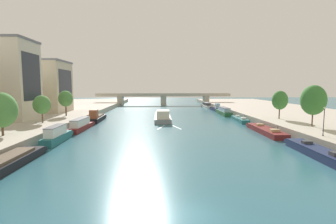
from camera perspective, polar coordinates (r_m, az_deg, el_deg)
The scene contains 23 objects.
ground_plane at distance 19.93m, azimuth 4.91°, elevation -22.18°, with size 400.00×400.00×0.00m, color #2D6070.
quay_left at distance 81.97m, azimuth -29.15°, elevation -0.91°, with size 36.00×170.00×1.66m, color #B7AD9E.
quay_right at distance 84.08m, azimuth 27.77°, elevation -0.69°, with size 36.00×170.00×1.66m, color #B7AD9E.
barge_midriver at distance 70.79m, azimuth -1.25°, elevation -1.02°, with size 4.43×20.81×3.22m.
wake_behind_barge at distance 57.77m, azimuth 0.18°, elevation -3.50°, with size 5.60×5.88×0.03m.
moored_boat_left_second at distance 46.15m, azimuth -23.94°, elevation -4.87°, with size 2.07×10.14×2.89m.
moored_boat_left_end at distance 57.85m, azimuth -19.13°, elevation -2.76°, with size 2.44×13.33×2.55m.
moored_boat_left_near at distance 71.09m, azimuth -15.83°, elevation -1.18°, with size 2.79×12.89×3.41m.
moored_boat_right_downstream at distance 39.54m, azimuth 30.84°, elevation -7.81°, with size 3.07×14.05×2.25m.
moored_boat_right_gap_after at distance 54.56m, azimuth 21.23°, elevation -3.89°, with size 3.33×15.68×2.14m.
moored_boat_right_near at distance 70.45m, azimuth 15.97°, elevation -1.62°, with size 2.53×11.77×2.10m.
moored_boat_right_upstream at distance 85.87m, azimuth 12.50°, elevation 0.12°, with size 2.83×15.06×2.52m.
moored_boat_right_midway at distance 99.18m, azimuth 10.72°, elevation 0.83°, with size 2.21×10.76×3.10m.
moored_boat_right_end at distance 114.39m, azimuth 8.69°, elevation 1.51°, with size 2.82×13.37×2.26m.
tree_left_far at distance 47.04m, azimuth -33.67°, elevation 0.38°, with size 4.65×4.65×6.81m.
tree_left_nearest at distance 59.58m, azimuth -26.76°, elevation 1.48°, with size 3.55×3.55×5.86m.
tree_left_past_mid at distance 71.56m, azimuth -22.26°, elevation 2.81°, with size 3.67×3.67×6.63m.
tree_right_nearest at distance 55.53m, azimuth 30.16°, elevation 2.35°, with size 4.62×4.62×7.99m.
tree_right_far at distance 65.52m, azimuth 24.08°, elevation 2.46°, with size 3.63×3.63×6.72m.
lamppost_right_bank at distance 45.93m, azimuth 31.92°, elevation -1.59°, with size 0.28×0.28×4.52m.
building_left_tall at distance 68.95m, azimuth -33.16°, elevation 6.16°, with size 12.82×10.38×18.48m.
building_left_corner at distance 85.11m, azimuth -26.75°, elevation 5.21°, with size 14.67×13.35×15.46m.
bridge_far at distance 126.53m, azimuth -1.05°, elevation 3.33°, with size 67.15×4.40×6.03m.
Camera 1 is at (-2.20, -17.46, 9.34)m, focal length 26.81 mm.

